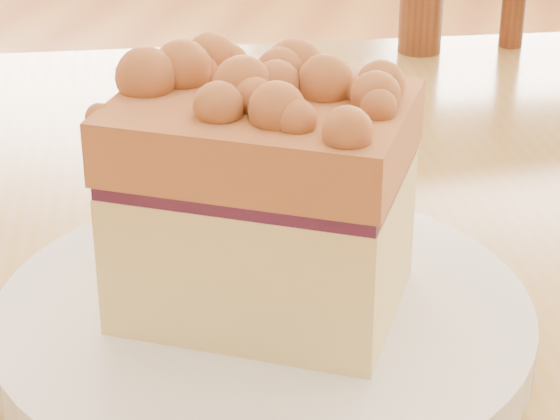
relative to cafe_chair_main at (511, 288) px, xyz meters
name	(u,v)px	position (x,y,z in m)	size (l,w,h in m)	color
cafe_chair_main	(511,288)	(0.00, 0.00, 0.00)	(0.52, 0.52, 0.87)	brown
plate	(264,324)	(-0.10, -0.62, 0.32)	(0.24, 0.24, 0.02)	white
cake_slice	(261,190)	(-0.10, -0.62, 0.39)	(0.13, 0.09, 0.11)	#EDDA85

